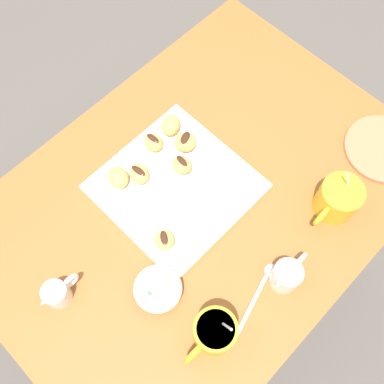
% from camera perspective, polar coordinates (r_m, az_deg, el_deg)
% --- Properties ---
extents(ground_plane, '(8.00, 8.00, 0.00)m').
position_cam_1_polar(ground_plane, '(1.72, 0.61, -10.05)').
color(ground_plane, '#514C47').
extents(dining_table, '(1.02, 0.73, 0.72)m').
position_cam_1_polar(dining_table, '(1.17, 0.89, -3.35)').
color(dining_table, '#935628').
rests_on(dining_table, ground_plane).
extents(pastry_plate_square, '(0.31, 0.31, 0.02)m').
position_cam_1_polar(pastry_plate_square, '(1.04, -2.04, 0.64)').
color(pastry_plate_square, silver).
rests_on(pastry_plate_square, dining_table).
extents(coffee_mug_mustard_left, '(0.13, 0.09, 0.13)m').
position_cam_1_polar(coffee_mug_mustard_left, '(1.04, 17.84, -0.83)').
color(coffee_mug_mustard_left, gold).
rests_on(coffee_mug_mustard_left, dining_table).
extents(coffee_mug_mustard_right, '(0.12, 0.08, 0.14)m').
position_cam_1_polar(coffee_mug_mustard_right, '(0.91, 2.76, -17.20)').
color(coffee_mug_mustard_right, gold).
rests_on(coffee_mug_mustard_right, dining_table).
extents(cream_pitcher_white, '(0.10, 0.06, 0.07)m').
position_cam_1_polar(cream_pitcher_white, '(0.96, 11.81, -10.16)').
color(cream_pitcher_white, silver).
rests_on(cream_pitcher_white, dining_table).
extents(ice_cream_bowl, '(0.10, 0.10, 0.08)m').
position_cam_1_polar(ice_cream_bowl, '(0.95, -4.33, -11.94)').
color(ice_cream_bowl, silver).
rests_on(ice_cream_bowl, dining_table).
extents(chocolate_sauce_pitcher, '(0.09, 0.05, 0.06)m').
position_cam_1_polar(chocolate_sauce_pitcher, '(0.98, -16.59, -12.09)').
color(chocolate_sauce_pitcher, silver).
rests_on(chocolate_sauce_pitcher, dining_table).
extents(saucer_coral_left, '(0.18, 0.18, 0.01)m').
position_cam_1_polar(saucer_coral_left, '(1.18, 22.81, 5.02)').
color(saucer_coral_left, '#E5704C').
rests_on(saucer_coral_left, dining_table).
extents(loose_spoon_near_saucer, '(0.16, 0.05, 0.01)m').
position_cam_1_polar(loose_spoon_near_saucer, '(0.98, 8.50, -11.95)').
color(loose_spoon_near_saucer, silver).
rests_on(loose_spoon_near_saucer, dining_table).
extents(beignet_0, '(0.04, 0.05, 0.04)m').
position_cam_1_polar(beignet_0, '(1.07, -4.87, 6.20)').
color(beignet_0, '#DBA351').
rests_on(beignet_0, pastry_plate_square).
extents(chocolate_drizzle_0, '(0.02, 0.03, 0.00)m').
position_cam_1_polar(chocolate_drizzle_0, '(1.05, -4.95, 6.76)').
color(chocolate_drizzle_0, '#381E11').
rests_on(chocolate_drizzle_0, beignet_0).
extents(beignet_1, '(0.06, 0.06, 0.03)m').
position_cam_1_polar(beignet_1, '(0.97, -3.48, -6.06)').
color(beignet_1, '#DBA351').
rests_on(beignet_1, pastry_plate_square).
extents(chocolate_drizzle_1, '(0.03, 0.04, 0.00)m').
position_cam_1_polar(chocolate_drizzle_1, '(0.96, -3.54, -5.77)').
color(chocolate_drizzle_1, '#381E11').
rests_on(chocolate_drizzle_1, beignet_1).
extents(beignet_2, '(0.06, 0.07, 0.03)m').
position_cam_1_polar(beignet_2, '(1.04, -9.25, 1.81)').
color(beignet_2, '#DBA351').
rests_on(beignet_2, pastry_plate_square).
extents(beignet_3, '(0.06, 0.06, 0.03)m').
position_cam_1_polar(beignet_3, '(1.03, -6.65, 2.25)').
color(beignet_3, '#DBA351').
rests_on(beignet_3, pastry_plate_square).
extents(chocolate_drizzle_3, '(0.02, 0.04, 0.00)m').
position_cam_1_polar(chocolate_drizzle_3, '(1.02, -6.75, 2.69)').
color(chocolate_drizzle_3, '#381E11').
rests_on(chocolate_drizzle_3, beignet_3).
extents(beignet_4, '(0.07, 0.07, 0.04)m').
position_cam_1_polar(beignet_4, '(1.09, -2.67, 8.37)').
color(beignet_4, '#DBA351').
rests_on(beignet_4, pastry_plate_square).
extents(beignet_5, '(0.05, 0.05, 0.04)m').
position_cam_1_polar(beignet_5, '(1.03, -1.26, 3.39)').
color(beignet_5, '#DBA351').
rests_on(beignet_5, pastry_plate_square).
extents(chocolate_drizzle_5, '(0.02, 0.03, 0.00)m').
position_cam_1_polar(chocolate_drizzle_5, '(1.01, -1.29, 3.94)').
color(chocolate_drizzle_5, '#381E11').
rests_on(chocolate_drizzle_5, beignet_5).
extents(beignet_6, '(0.07, 0.07, 0.04)m').
position_cam_1_polar(beignet_6, '(1.06, -0.85, 6.27)').
color(beignet_6, '#DBA351').
rests_on(beignet_6, pastry_plate_square).
extents(chocolate_drizzle_6, '(0.04, 0.03, 0.00)m').
position_cam_1_polar(chocolate_drizzle_6, '(1.04, -0.86, 6.84)').
color(chocolate_drizzle_6, '#381E11').
rests_on(chocolate_drizzle_6, beignet_6).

